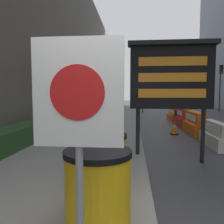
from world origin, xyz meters
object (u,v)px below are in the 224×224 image
traffic_light_near_curb (143,79)px  jersey_barrier_white (216,136)px  jersey_barrier_red_striped (182,118)px  pedestrian_worker (177,106)px  warning_sign (78,112)px  barrel_drum_foreground (98,190)px  traffic_light_far_side (221,78)px  jersey_barrier_orange_near (174,115)px  message_board (171,77)px  barrel_drum_middle (103,162)px  jersey_barrier_orange_far (195,124)px  traffic_cone_mid (174,128)px  traffic_cone_near (191,113)px

traffic_light_near_curb → jersey_barrier_white: bearing=-82.3°
jersey_barrier_red_striped → pedestrian_worker: (-0.17, 0.55, 0.59)m
warning_sign → jersey_barrier_red_striped: size_ratio=1.00×
barrel_drum_foreground → pedestrian_worker: (2.85, 10.17, 0.38)m
jersey_barrier_red_striped → traffic_light_far_side: 12.23m
jersey_barrier_red_striped → pedestrian_worker: pedestrian_worker is taller
warning_sign → jersey_barrier_red_striped: bearing=73.5°
warning_sign → traffic_light_far_side: traffic_light_far_side is taller
warning_sign → traffic_light_far_side: size_ratio=0.42×
barrel_drum_foreground → traffic_light_far_side: traffic_light_far_side is taller
jersey_barrier_orange_near → traffic_light_far_side: bearing=54.0°
jersey_barrier_white → traffic_light_near_curb: (-1.76, 13.01, 2.69)m
traffic_light_near_curb → pedestrian_worker: traffic_light_near_curb is taller
barrel_drum_foreground → message_board: 3.70m
message_board → traffic_light_far_side: traffic_light_far_side is taller
pedestrian_worker → barrel_drum_middle: bearing=-70.8°
barrel_drum_middle → message_board: bearing=57.6°
jersey_barrier_orange_near → jersey_barrier_orange_far: bearing=-90.0°
jersey_barrier_orange_far → jersey_barrier_red_striped: 2.39m
jersey_barrier_orange_far → traffic_light_near_curb: bearing=99.4°
jersey_barrier_red_striped → traffic_cone_mid: jersey_barrier_red_striped is taller
traffic_light_near_curb → jersey_barrier_orange_near: bearing=-73.4°
warning_sign → jersey_barrier_white: warning_sign is taller
traffic_light_far_side → warning_sign: bearing=-113.2°
traffic_cone_mid → traffic_light_far_side: size_ratio=0.13×
pedestrian_worker → warning_sign: bearing=-67.9°
jersey_barrier_white → jersey_barrier_red_striped: size_ratio=0.94×
traffic_cone_near → traffic_light_near_curb: size_ratio=0.19×
message_board → traffic_light_far_side: bearing=65.9°
traffic_cone_near → pedestrian_worker: (-1.45, -2.74, 0.61)m
warning_sign → jersey_barrier_red_striped: warning_sign is taller
barrel_drum_middle → message_board: message_board is taller
barrel_drum_middle → jersey_barrier_white: (3.11, 3.91, -0.27)m
traffic_light_far_side → jersey_barrier_red_striped: bearing=-119.3°
barrel_drum_foreground → traffic_cone_mid: size_ratio=1.54×
jersey_barrier_red_striped → traffic_light_near_curb: size_ratio=0.45×
message_board → traffic_light_near_curb: bearing=90.1°
message_board → jersey_barrier_red_striped: bearing=75.0°
barrel_drum_middle → traffic_light_near_curb: (1.34, 16.93, 2.42)m
warning_sign → jersey_barrier_orange_far: warning_sign is taller
barrel_drum_foreground → traffic_light_far_side: size_ratio=0.20×
barrel_drum_foreground → jersey_barrier_white: bearing=58.3°
jersey_barrier_red_striped → traffic_cone_near: jersey_barrier_red_striped is taller
traffic_light_far_side → pedestrian_worker: traffic_light_far_side is taller
traffic_cone_near → traffic_light_far_side: bearing=57.3°
traffic_cone_near → traffic_light_near_curb: bearing=121.3°
jersey_barrier_white → jersey_barrier_orange_near: jersey_barrier_white is taller
barrel_drum_foreground → warning_sign: 1.15m
message_board → jersey_barrier_white: 3.02m
jersey_barrier_orange_near → traffic_cone_near: traffic_cone_near is taller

